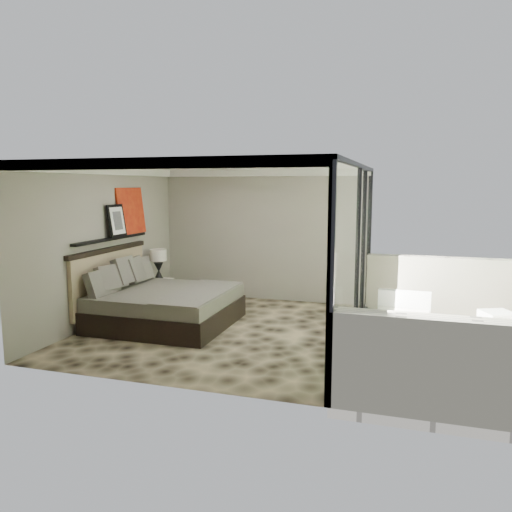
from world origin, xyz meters
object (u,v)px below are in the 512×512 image
(bed, at_px, (161,304))
(ottoman, at_px, (497,325))
(table_lamp, at_px, (158,260))
(lounger, at_px, (401,329))
(nightstand, at_px, (158,292))

(bed, height_order, ottoman, bed)
(table_lamp, xyz_separation_m, ottoman, (6.40, -0.57, -0.70))
(table_lamp, xyz_separation_m, lounger, (4.92, -1.22, -0.71))
(bed, distance_m, ottoman, 5.68)
(nightstand, distance_m, ottoman, 6.45)
(table_lamp, distance_m, ottoman, 6.46)
(table_lamp, relative_size, lounger, 0.35)
(bed, bearing_deg, lounger, 2.47)
(ottoman, bearing_deg, nightstand, 175.25)
(lounger, bearing_deg, nightstand, 168.68)
(lounger, bearing_deg, bed, -175.29)
(table_lamp, bearing_deg, ottoman, -5.05)
(bed, height_order, table_lamp, bed)
(nightstand, xyz_separation_m, lounger, (4.94, -1.19, -0.05))
(bed, xyz_separation_m, ottoman, (5.61, 0.84, -0.15))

